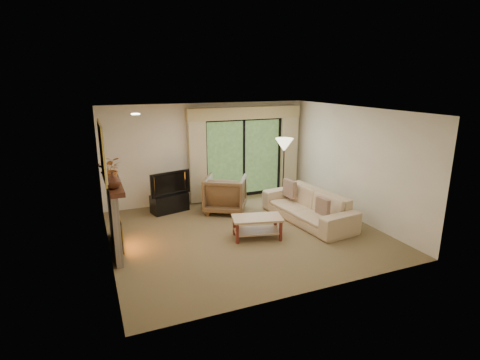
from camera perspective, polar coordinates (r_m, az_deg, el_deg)
name	(u,v)px	position (r m, az deg, el deg)	size (l,w,h in m)	color
floor	(245,233)	(8.11, 0.82, -8.04)	(5.50, 5.50, 0.00)	brown
ceiling	(246,110)	(7.48, 0.90, 10.59)	(5.50, 5.50, 0.00)	white
wall_back	(208,153)	(9.98, -4.85, 4.17)	(5.00, 5.00, 0.00)	beige
wall_front	(313,213)	(5.59, 11.10, -4.98)	(5.00, 5.00, 0.00)	beige
wall_left	(104,189)	(7.10, -19.97, -1.26)	(5.00, 5.00, 0.00)	beige
wall_right	(354,163)	(9.11, 16.96, 2.49)	(5.00, 5.00, 0.00)	beige
fireplace	(114,216)	(7.48, -18.72, -5.28)	(0.24, 1.70, 1.37)	gray
mirror	(102,151)	(7.16, -20.25, 4.20)	(0.07, 1.45, 1.02)	gold
sliding_door	(244,157)	(10.32, 0.56, 3.45)	(2.26, 0.10, 2.16)	black
curtain_left	(197,159)	(9.75, -6.51, 3.27)	(0.45, 0.18, 2.35)	#C1B18A
curtain_right	(289,151)	(10.79, 7.42, 4.39)	(0.45, 0.18, 2.35)	#C1B18A
cornice	(245,113)	(10.06, 0.78, 10.18)	(3.20, 0.24, 0.32)	tan
media_console	(170,203)	(9.45, -10.67, -3.44)	(0.89, 0.40, 0.45)	black
tv	(169,183)	(9.30, -10.83, -0.41)	(1.03, 0.13, 0.59)	black
armchair	(225,194)	(9.25, -2.26, -2.11)	(0.96, 0.99, 0.90)	brown
sofa	(308,206)	(8.78, 10.26, -3.96)	(2.43, 0.95, 0.71)	tan
pillow_near	(323,206)	(8.12, 12.50, -3.96)	(0.10, 0.36, 0.36)	brown
pillow_far	(290,189)	(9.23, 7.58, -1.30)	(0.11, 0.42, 0.42)	brown
coffee_table	(257,227)	(7.80, 2.61, -7.23)	(1.01, 0.56, 0.46)	tan
floor_lamp	(283,171)	(9.81, 6.62, 1.32)	(0.46, 0.46, 1.73)	#FFF5C7
vase	(113,180)	(6.79, -18.83, -0.03)	(0.27, 0.27, 0.28)	#452114
branches	(110,169)	(7.15, -19.14, 1.54)	(0.44, 0.38, 0.49)	#AB612A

